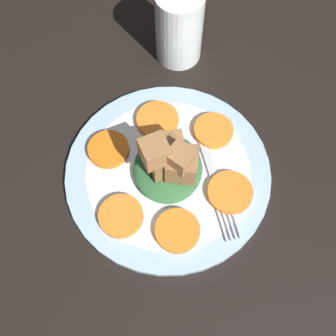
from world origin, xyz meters
TOP-DOWN VIEW (x-y plane):
  - table_slab at (0.00, 0.00)cm, footprint 120.00×120.00cm
  - plate at (0.00, 0.00)cm, footprint 30.93×30.93cm
  - carrot_slice_0 at (-9.29, -2.04)cm, footprint 6.37×6.37cm
  - carrot_slice_1 at (-3.00, -9.28)cm, footprint 6.64×6.64cm
  - carrot_slice_2 at (7.20, -6.55)cm, footprint 6.19×6.19cm
  - carrot_slice_3 at (8.46, 2.30)cm, footprint 6.70×6.70cm
  - carrot_slice_4 at (2.67, 9.29)cm, footprint 6.28×6.28cm
  - carrot_slice_5 at (-7.77, 6.06)cm, footprint 6.41×6.41cm
  - center_pile at (-0.12, -0.19)cm, footprint 11.34×10.21cm
  - fork at (-1.40, -7.13)cm, footprint 18.42×7.60cm
  - water_glass at (23.43, -0.15)cm, footprint 7.81×7.81cm

SIDE VIEW (x-z plane):
  - table_slab at x=0.00cm, z-range 0.00..2.00cm
  - plate at x=0.00cm, z-range 1.99..3.04cm
  - fork at x=-1.40cm, z-range 3.10..3.50cm
  - carrot_slice_0 at x=-9.29cm, z-range 3.10..4.11cm
  - carrot_slice_1 at x=-3.00cm, z-range 3.10..4.11cm
  - carrot_slice_2 at x=7.20cm, z-range 3.10..4.11cm
  - carrot_slice_3 at x=8.46cm, z-range 3.10..4.11cm
  - carrot_slice_4 at x=2.67cm, z-range 3.10..4.11cm
  - carrot_slice_5 at x=-7.77cm, z-range 3.10..4.11cm
  - center_pile at x=-0.12cm, z-range 1.83..11.11cm
  - water_glass at x=23.43cm, z-range 2.00..14.87cm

